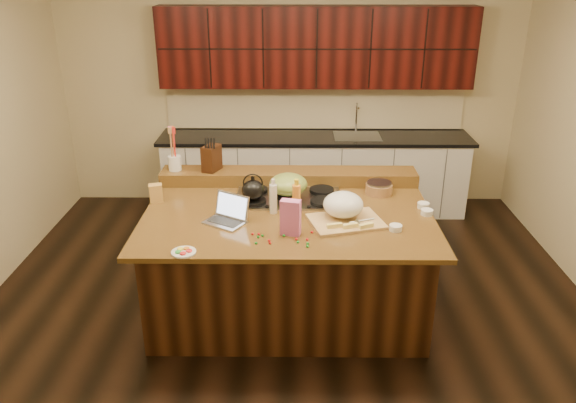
{
  "coord_description": "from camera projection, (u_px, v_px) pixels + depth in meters",
  "views": [
    {
      "loc": [
        0.04,
        -4.26,
        2.85
      ],
      "look_at": [
        0.0,
        0.05,
        1.0
      ],
      "focal_mm": 35.0,
      "sensor_mm": 36.0,
      "label": 1
    }
  ],
  "objects": [
    {
      "name": "room",
      "position": [
        288.0,
        164.0,
        4.51
      ],
      "size": [
        5.52,
        5.02,
        2.72
      ],
      "color": "black",
      "rests_on": "ground"
    },
    {
      "name": "island",
      "position": [
        288.0,
        261.0,
        4.86
      ],
      "size": [
        2.4,
        1.6,
        0.92
      ],
      "color": "black",
      "rests_on": "ground"
    },
    {
      "name": "back_ledge",
      "position": [
        289.0,
        176.0,
        5.3
      ],
      "size": [
        2.4,
        0.3,
        0.12
      ],
      "primitive_type": "cube",
      "color": "black",
      "rests_on": "island"
    },
    {
      "name": "cooktop",
      "position": [
        288.0,
        197.0,
        4.95
      ],
      "size": [
        0.92,
        0.52,
        0.05
      ],
      "color": "gray",
      "rests_on": "island"
    },
    {
      "name": "back_counter",
      "position": [
        315.0,
        131.0,
        6.7
      ],
      "size": [
        3.7,
        0.66,
        2.4
      ],
      "color": "silver",
      "rests_on": "ground"
    },
    {
      "name": "kettle",
      "position": [
        253.0,
        190.0,
        4.78
      ],
      "size": [
        0.22,
        0.22,
        0.18
      ],
      "primitive_type": "ellipsoid",
      "rotation": [
        0.0,
        0.0,
        -0.14
      ],
      "color": "black",
      "rests_on": "cooktop"
    },
    {
      "name": "green_bowl",
      "position": [
        288.0,
        184.0,
        4.9
      ],
      "size": [
        0.44,
        0.44,
        0.18
      ],
      "primitive_type": "ellipsoid",
      "rotation": [
        0.0,
        0.0,
        0.43
      ],
      "color": "olive",
      "rests_on": "cooktop"
    },
    {
      "name": "laptop",
      "position": [
        228.0,
        215.0,
        4.5
      ],
      "size": [
        0.39,
        0.37,
        0.22
      ],
      "rotation": [
        0.0,
        0.0,
        -0.54
      ],
      "color": "#B7B7BC",
      "rests_on": "island"
    },
    {
      "name": "oil_bottle",
      "position": [
        296.0,
        201.0,
        4.57
      ],
      "size": [
        0.08,
        0.08,
        0.27
      ],
      "primitive_type": "cylinder",
      "rotation": [
        0.0,
        0.0,
        0.15
      ],
      "color": "orange",
      "rests_on": "island"
    },
    {
      "name": "vinegar_bottle",
      "position": [
        273.0,
        199.0,
        4.63
      ],
      "size": [
        0.08,
        0.08,
        0.25
      ],
      "primitive_type": "cylinder",
      "rotation": [
        0.0,
        0.0,
        0.3
      ],
      "color": "silver",
      "rests_on": "island"
    },
    {
      "name": "wooden_tray",
      "position": [
        344.0,
        208.0,
        4.51
      ],
      "size": [
        0.65,
        0.54,
        0.23
      ],
      "rotation": [
        0.0,
        0.0,
        0.27
      ],
      "color": "tan",
      "rests_on": "island"
    },
    {
      "name": "ramekin_a",
      "position": [
        396.0,
        228.0,
        4.36
      ],
      "size": [
        0.11,
        0.11,
        0.04
      ],
      "primitive_type": "cylinder",
      "rotation": [
        0.0,
        0.0,
        0.12
      ],
      "color": "white",
      "rests_on": "island"
    },
    {
      "name": "ramekin_b",
      "position": [
        427.0,
        212.0,
        4.63
      ],
      "size": [
        0.13,
        0.13,
        0.04
      ],
      "primitive_type": "cylinder",
      "rotation": [
        0.0,
        0.0,
        0.32
      ],
      "color": "white",
      "rests_on": "island"
    },
    {
      "name": "ramekin_c",
      "position": [
        423.0,
        205.0,
        4.76
      ],
      "size": [
        0.12,
        0.12,
        0.04
      ],
      "primitive_type": "cylinder",
      "rotation": [
        0.0,
        0.0,
        -0.21
      ],
      "color": "white",
      "rests_on": "island"
    },
    {
      "name": "strainer_bowl",
      "position": [
        379.0,
        189.0,
        5.05
      ],
      "size": [
        0.3,
        0.3,
        0.09
      ],
      "primitive_type": "cylinder",
      "rotation": [
        0.0,
        0.0,
        0.33
      ],
      "color": "#996B3F",
      "rests_on": "island"
    },
    {
      "name": "kitchen_timer",
      "position": [
        357.0,
        222.0,
        4.43
      ],
      "size": [
        0.09,
        0.09,
        0.07
      ],
      "primitive_type": "cone",
      "rotation": [
        0.0,
        0.0,
        0.1
      ],
      "color": "silver",
      "rests_on": "island"
    },
    {
      "name": "pink_bag",
      "position": [
        291.0,
        217.0,
        4.26
      ],
      "size": [
        0.16,
        0.11,
        0.28
      ],
      "primitive_type": "cube",
      "rotation": [
        0.0,
        0.0,
        -0.22
      ],
      "color": "#CB5FA2",
      "rests_on": "island"
    },
    {
      "name": "candy_plate",
      "position": [
        184.0,
        252.0,
        4.03
      ],
      "size": [
        0.24,
        0.24,
        0.01
      ],
      "primitive_type": "cylinder",
      "rotation": [
        0.0,
        0.0,
        0.41
      ],
      "color": "white",
      "rests_on": "island"
    },
    {
      "name": "package_box",
      "position": [
        156.0,
        193.0,
        4.87
      ],
      "size": [
        0.13,
        0.11,
        0.16
      ],
      "primitive_type": "cube",
      "rotation": [
        0.0,
        0.0,
        0.26
      ],
      "color": "#C39244",
      "rests_on": "island"
    },
    {
      "name": "utensil_crock",
      "position": [
        175.0,
        163.0,
        5.26
      ],
      "size": [
        0.14,
        0.14,
        0.14
      ],
      "primitive_type": "cylinder",
      "rotation": [
        0.0,
        0.0,
        0.24
      ],
      "color": "white",
      "rests_on": "back_ledge"
    },
    {
      "name": "knife_block",
      "position": [
        212.0,
        158.0,
        5.23
      ],
      "size": [
        0.18,
        0.23,
        0.24
      ],
      "primitive_type": "cube",
      "rotation": [
        0.0,
        0.0,
        -0.38
      ],
      "color": "black",
      "rests_on": "back_ledge"
    },
    {
      "name": "gumdrop_0",
      "position": [
        269.0,
        241.0,
        4.19
      ],
      "size": [
        0.02,
        0.02,
        0.02
      ],
      "primitive_type": "ellipsoid",
      "color": "red",
      "rests_on": "island"
    },
    {
      "name": "gumdrop_1",
      "position": [
        307.0,
        246.0,
        4.11
      ],
      "size": [
        0.02,
        0.02,
        0.02
      ],
      "primitive_type": "ellipsoid",
      "color": "#198C26",
      "rests_on": "island"
    },
    {
      "name": "gumdrop_2",
      "position": [
        307.0,
        239.0,
        4.21
      ],
      "size": [
        0.02,
        0.02,
        0.02
      ],
      "primitive_type": "ellipsoid",
      "color": "red",
      "rests_on": "island"
    },
    {
      "name": "gumdrop_3",
      "position": [
        262.0,
        236.0,
        4.27
      ],
      "size": [
        0.02,
        0.02,
        0.02
      ],
      "primitive_type": "ellipsoid",
      "color": "#198C26",
      "rests_on": "island"
    },
    {
      "name": "gumdrop_4",
      "position": [
        296.0,
        239.0,
        4.21
      ],
      "size": [
        0.02,
        0.02,
        0.02
      ],
      "primitive_type": "ellipsoid",
      "color": "red",
      "rests_on": "island"
    },
    {
      "name": "gumdrop_5",
      "position": [
        298.0,
        242.0,
        4.17
      ],
      "size": [
        0.02,
        0.02,
        0.02
      ],
      "primitive_type": "ellipsoid",
      "color": "#198C26",
      "rests_on": "island"
    },
    {
      "name": "gumdrop_6",
      "position": [
        253.0,
        234.0,
        4.29
      ],
      "size": [
        0.02,
        0.02,
        0.02
      ],
      "primitive_type": "ellipsoid",
      "color": "red",
      "rests_on": "island"
    },
    {
      "name": "gumdrop_7",
      "position": [
        258.0,
        237.0,
        4.25
      ],
      "size": [
        0.02,
        0.02,
        0.02
      ],
      "primitive_type": "ellipsoid",
      "color": "#198C26",
      "rests_on": "island"
    },
    {
      "name": "gumdrop_8",
      "position": [
        259.0,
        234.0,
        4.29
      ],
      "size": [
        0.02,
        0.02,
        0.02
      ],
      "primitive_type": "ellipsoid",
      "color": "red",
      "rests_on": "island"
    },
    {
      "name": "gumdrop_9",
      "position": [
        256.0,
        243.0,
        4.15
      ],
      "size": [
        0.02,
        0.02,
        0.02
      ],
      "primitive_type": "ellipsoid",
      "color": "#198C26",
      "rests_on": "island"
    },
    {
      "name": "gumdrop_10",
      "position": [
        312.0,
        232.0,
        4.32
      ],
      "size": [
        0.02,
        0.02,
        0.02
      ],
      "primitive_type": "ellipsoid",
      "color": "red",
      "rests_on": "island"
    },
    {
      "name": "gumdrop_11",
      "position": [
        284.0,
        236.0,
        4.27
      ],
      "size": [
        0.02,
        0.02,
        0.02
      ],
      "primitive_type": "ellipsoid",
      "color": "#198C26",
      "rests_on": "island"
    },
    {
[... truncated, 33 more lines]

